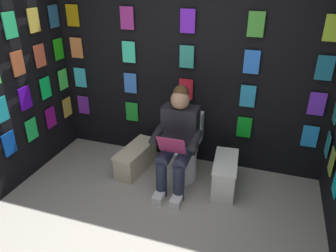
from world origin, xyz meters
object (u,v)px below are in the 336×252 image
Objects in this scene: toilet at (182,151)px; comic_longbox_near at (136,158)px; person_reading at (177,139)px; comic_longbox_far at (225,174)px.

toilet is 0.61m from comic_longbox_near.
comic_longbox_far is at bearing -171.14° from person_reading.
comic_longbox_near is (0.58, 0.08, -0.17)m from toilet.
comic_longbox_near is at bearing 7.79° from toilet.
comic_longbox_near is 1.16× the size of comic_longbox_far.
comic_longbox_far is (-0.54, 0.14, -0.13)m from toilet.
comic_longbox_far is at bearing -175.03° from comic_longbox_near.
toilet reaches higher than comic_longbox_near.
person_reading is 0.68m from comic_longbox_far.
comic_longbox_far reaches higher than comic_longbox_near.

